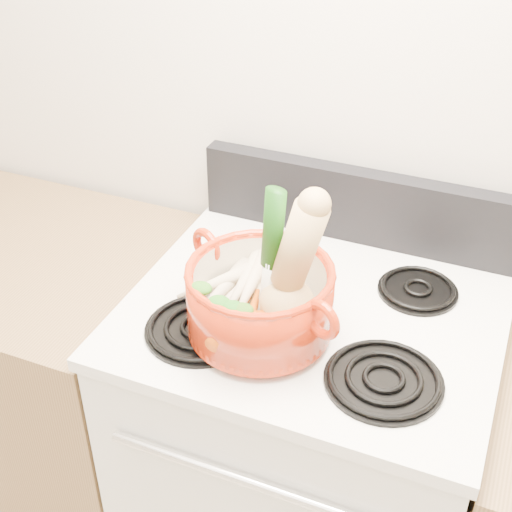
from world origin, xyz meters
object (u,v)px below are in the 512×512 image
at_px(stove_body, 305,461).
at_px(dutch_oven, 260,300).
at_px(squash, 288,264).
at_px(leek, 272,255).

xyz_separation_m(stove_body, dutch_oven, (-0.07, -0.12, 0.58)).
bearing_deg(squash, leek, -178.53).
relative_size(stove_body, squash, 3.28).
distance_m(stove_body, squash, 0.69).
distance_m(stove_body, dutch_oven, 0.60).
xyz_separation_m(stove_body, leek, (-0.05, -0.11, 0.68)).
bearing_deg(stove_body, squash, -98.87).
height_order(stove_body, dutch_oven, dutch_oven).
distance_m(dutch_oven, squash, 0.11).
bearing_deg(dutch_oven, squash, 26.98).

